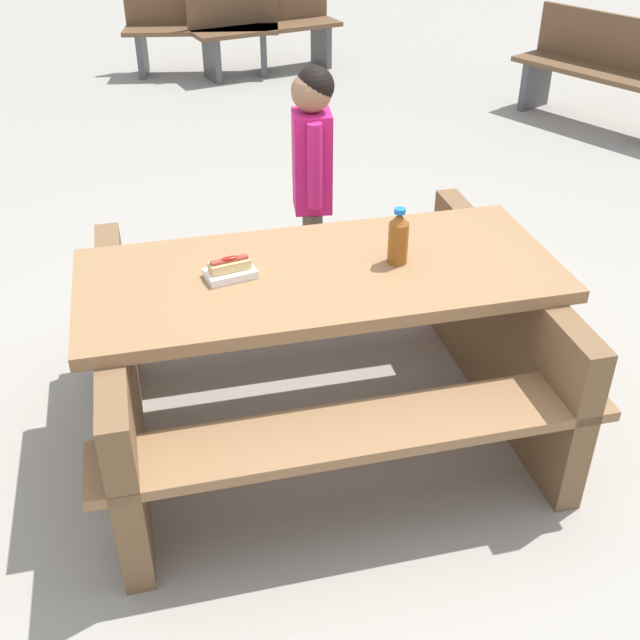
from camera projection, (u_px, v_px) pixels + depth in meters
name	position (u px, v px, depth m)	size (l,w,h in m)	color
ground_plane	(320.00, 423.00, 3.31)	(30.00, 30.00, 0.00)	gray
picnic_table	(320.00, 337.00, 3.07)	(1.85, 1.47, 0.75)	olive
soda_bottle	(398.00, 238.00, 2.90)	(0.08, 0.08, 0.22)	brown
hotdog_tray	(230.00, 270.00, 2.84)	(0.20, 0.15, 0.08)	white
child_in_coat	(312.00, 163.00, 3.68)	(0.20, 0.31, 1.25)	brown
park_bench_near	(202.00, 26.00, 7.65)	(1.54, 0.61, 0.85)	brown
park_bench_mid	(605.00, 69.00, 6.34)	(1.07, 1.51, 0.85)	brown
park_bench_far	(264.00, 25.00, 7.70)	(1.55, 0.80, 0.85)	brown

